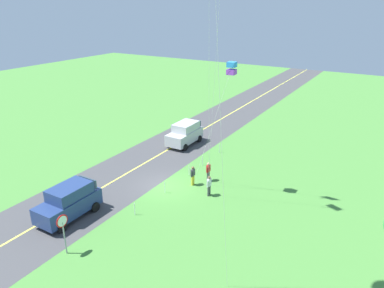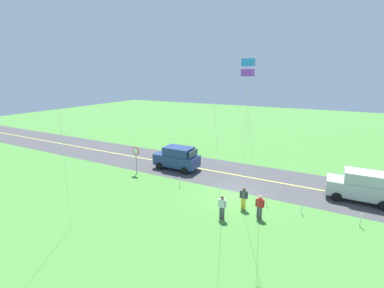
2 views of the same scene
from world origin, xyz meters
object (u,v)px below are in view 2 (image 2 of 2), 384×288
at_px(stop_sign, 136,155).
at_px(kite_red_low, 248,68).
at_px(person_adult_near, 244,197).
at_px(person_child_watcher, 260,206).
at_px(person_adult_companion, 222,206).
at_px(car_suv_foreground, 177,158).
at_px(car_parked_west_near, 361,186).

distance_m(stop_sign, kite_red_low, 14.58).
xyz_separation_m(person_adult_near, person_child_watcher, (-1.28, 0.70, 0.00)).
distance_m(person_adult_companion, person_child_watcher, 2.43).
xyz_separation_m(car_suv_foreground, person_adult_companion, (-7.34, 6.67, -0.29)).
bearing_deg(person_adult_near, car_suv_foreground, 65.51).
relative_size(car_parked_west_near, person_adult_near, 2.75).
distance_m(stop_sign, person_child_watcher, 12.57).
bearing_deg(kite_red_low, car_parked_west_near, -129.90).
bearing_deg(car_parked_west_near, person_child_watcher, 44.86).
relative_size(car_suv_foreground, stop_sign, 1.72).
distance_m(stop_sign, person_adult_near, 11.18).
distance_m(car_suv_foreground, stop_sign, 4.02).
height_order(car_parked_west_near, person_adult_companion, car_parked_west_near).
height_order(stop_sign, person_adult_companion, stop_sign).
bearing_deg(person_child_watcher, stop_sign, -179.57).
distance_m(car_parked_west_near, person_child_watcher, 8.41).
distance_m(car_suv_foreground, person_child_watcher, 10.92).
height_order(stop_sign, person_child_watcher, stop_sign).
xyz_separation_m(car_suv_foreground, car_parked_west_near, (-15.41, -0.46, 0.00)).
xyz_separation_m(car_parked_west_near, person_adult_near, (7.23, 5.23, -0.29)).
bearing_deg(stop_sign, car_parked_west_near, -169.83).
relative_size(car_parked_west_near, kite_red_low, 0.45).
relative_size(car_suv_foreground, person_adult_companion, 2.75).
height_order(car_parked_west_near, person_child_watcher, car_parked_west_near).
bearing_deg(person_adult_companion, car_suv_foreground, -163.36).
height_order(car_suv_foreground, person_adult_near, car_suv_foreground).
relative_size(person_adult_companion, person_child_watcher, 1.00).
bearing_deg(stop_sign, person_adult_companion, 159.13).
relative_size(stop_sign, person_child_watcher, 1.60).
distance_m(person_adult_near, person_adult_companion, 2.07).
height_order(car_suv_foreground, car_parked_west_near, same).
bearing_deg(car_parked_west_near, car_suv_foreground, 1.71).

